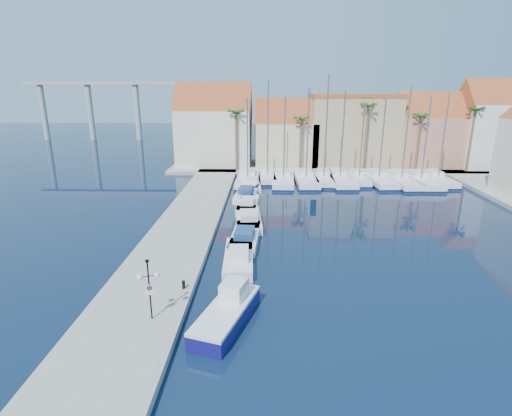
{
  "coord_description": "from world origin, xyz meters",
  "views": [
    {
      "loc": [
        -1.17,
        -20.29,
        13.28
      ],
      "look_at": [
        -2.12,
        13.19,
        3.0
      ],
      "focal_mm": 28.0,
      "sensor_mm": 36.0,
      "label": 1
    }
  ],
  "objects": [
    {
      "name": "palm_2",
      "position": [
        14.0,
        42.0,
        10.02
      ],
      "size": [
        2.6,
        2.6,
        11.15
      ],
      "color": "brown",
      "rests_on": "shore_north"
    },
    {
      "name": "motorboat_west_4",
      "position": [
        -3.68,
        27.49,
        0.51
      ],
      "size": [
        2.99,
        7.49,
        1.4
      ],
      "rotation": [
        0.0,
        0.0,
        -0.09
      ],
      "color": "white",
      "rests_on": "ground"
    },
    {
      "name": "building_4",
      "position": [
        34.0,
        46.0,
        6.97
      ],
      "size": [
        8.3,
        8.0,
        14.0
      ],
      "color": "silver",
      "rests_on": "shore_north"
    },
    {
      "name": "building_3",
      "position": [
        25.0,
        47.0,
        5.86
      ],
      "size": [
        10.3,
        8.0,
        12.0
      ],
      "color": "#B7725D",
      "rests_on": "shore_north"
    },
    {
      "name": "quay_west",
      "position": [
        -9.0,
        13.5,
        0.25
      ],
      "size": [
        6.0,
        77.0,
        0.5
      ],
      "primitive_type": "cube",
      "color": "gray",
      "rests_on": "ground"
    },
    {
      "name": "palm_3",
      "position": [
        22.0,
        42.0,
        8.61
      ],
      "size": [
        2.6,
        2.6,
        9.65
      ],
      "color": "brown",
      "rests_on": "shore_north"
    },
    {
      "name": "sailboat_3",
      "position": [
        4.36,
        35.78,
        0.57
      ],
      "size": [
        3.18,
        11.23,
        13.05
      ],
      "rotation": [
        0.0,
        0.0,
        0.02
      ],
      "color": "white",
      "rests_on": "ground"
    },
    {
      "name": "sailboat_7",
      "position": [
        14.6,
        35.85,
        0.57
      ],
      "size": [
        3.32,
        10.82,
        11.94
      ],
      "rotation": [
        0.0,
        0.0,
        0.05
      ],
      "color": "white",
      "rests_on": "ground"
    },
    {
      "name": "sailboat_0",
      "position": [
        -3.89,
        35.62,
        0.56
      ],
      "size": [
        3.23,
        11.35,
        11.73
      ],
      "rotation": [
        0.0,
        0.0,
        -0.02
      ],
      "color": "white",
      "rests_on": "ground"
    },
    {
      "name": "sailboat_8",
      "position": [
        17.59,
        35.33,
        0.58
      ],
      "size": [
        3.55,
        11.18,
        13.2
      ],
      "rotation": [
        0.0,
        0.0,
        0.06
      ],
      "color": "white",
      "rests_on": "ground"
    },
    {
      "name": "ground",
      "position": [
        0.0,
        0.0,
        0.0
      ],
      "size": [
        260.0,
        260.0,
        0.0
      ],
      "primitive_type": "plane",
      "color": "black",
      "rests_on": "ground"
    },
    {
      "name": "palm_0",
      "position": [
        -6.0,
        42.0,
        9.08
      ],
      "size": [
        2.6,
        2.6,
        10.15
      ],
      "color": "brown",
      "rests_on": "shore_north"
    },
    {
      "name": "palm_4",
      "position": [
        30.0,
        42.0,
        9.55
      ],
      "size": [
        2.6,
        2.6,
        10.65
      ],
      "color": "brown",
      "rests_on": "shore_north"
    },
    {
      "name": "building_0",
      "position": [
        -10.0,
        47.0,
        6.52
      ],
      "size": [
        12.3,
        9.0,
        13.5
      ],
      "color": "beige",
      "rests_on": "shore_north"
    },
    {
      "name": "bollard",
      "position": [
        -6.6,
        3.14,
        0.77
      ],
      "size": [
        0.22,
        0.22,
        0.54
      ],
      "primitive_type": "cylinder",
      "color": "black",
      "rests_on": "quay_west"
    },
    {
      "name": "sailboat_5",
      "position": [
        9.2,
        36.11,
        0.57
      ],
      "size": [
        3.41,
        11.59,
        12.72
      ],
      "rotation": [
        0.0,
        0.0,
        0.03
      ],
      "color": "white",
      "rests_on": "ground"
    },
    {
      "name": "viaduct",
      "position": [
        -39.07,
        82.0,
        10.25
      ],
      "size": [
        48.0,
        2.2,
        14.45
      ],
      "color": "#9E9E99",
      "rests_on": "ground"
    },
    {
      "name": "motorboat_west_3",
      "position": [
        -3.29,
        22.68,
        0.51
      ],
      "size": [
        2.38,
        6.64,
        1.4
      ],
      "rotation": [
        0.0,
        0.0,
        -0.04
      ],
      "color": "white",
      "rests_on": "ground"
    },
    {
      "name": "palm_1",
      "position": [
        4.0,
        42.0,
        8.14
      ],
      "size": [
        2.6,
        2.6,
        9.15
      ],
      "color": "brown",
      "rests_on": "shore_north"
    },
    {
      "name": "building_2",
      "position": [
        13.0,
        48.0,
        6.26
      ],
      "size": [
        14.2,
        10.2,
        11.5
      ],
      "color": "tan",
      "rests_on": "shore_north"
    },
    {
      "name": "sailboat_2",
      "position": [
        1.2,
        35.45,
        0.57
      ],
      "size": [
        3.43,
        11.03,
        11.88
      ],
      "rotation": [
        0.0,
        0.0,
        -0.05
      ],
      "color": "white",
      "rests_on": "ground"
    },
    {
      "name": "motorboat_west_1",
      "position": [
        -3.06,
        12.61,
        0.51
      ],
      "size": [
        2.64,
        7.24,
        1.4
      ],
      "rotation": [
        0.0,
        0.0,
        -0.05
      ],
      "color": "white",
      "rests_on": "ground"
    },
    {
      "name": "motorboat_west_5",
      "position": [
        -3.3,
        32.34,
        0.51
      ],
      "size": [
        2.81,
        6.94,
        1.4
      ],
      "rotation": [
        0.0,
        0.0,
        0.1
      ],
      "color": "white",
      "rests_on": "ground"
    },
    {
      "name": "sailboat_6",
      "position": [
        11.95,
        36.12,
        0.6
      ],
      "size": [
        2.31,
        8.27,
        11.22
      ],
      "rotation": [
        0.0,
        0.0,
        -0.01
      ],
      "color": "white",
      "rests_on": "ground"
    },
    {
      "name": "sailboat_4",
      "position": [
        6.95,
        36.13,
        0.63
      ],
      "size": [
        2.96,
        9.6,
        14.75
      ],
      "rotation": [
        0.0,
        0.0,
        -0.05
      ],
      "color": "white",
      "rests_on": "ground"
    },
    {
      "name": "sailboat_9",
      "position": [
        20.33,
        35.36,
        0.57
      ],
      "size": [
        3.4,
        11.12,
        12.01
      ],
      "rotation": [
        0.0,
        0.0,
        0.05
      ],
      "color": "white",
      "rests_on": "ground"
    },
    {
      "name": "motorboat_west_0",
      "position": [
        -3.33,
        8.17,
        0.51
      ],
      "size": [
        2.45,
        6.88,
        1.4
      ],
      "rotation": [
        0.0,
        0.0,
        0.04
      ],
      "color": "white",
      "rests_on": "ground"
    },
    {
      "name": "building_1",
      "position": [
        2.0,
        47.0,
        5.3
      ],
      "size": [
        10.3,
        8.0,
        11.0
      ],
      "color": "tan",
      "rests_on": "shore_north"
    },
    {
      "name": "fishing_boat",
      "position": [
        -3.4,
        0.01,
        0.71
      ],
      "size": [
        3.77,
        6.45,
        2.14
      ],
      "rotation": [
        0.0,
        0.0,
        -0.3
      ],
      "color": "#12105E",
      "rests_on": "ground"
    },
    {
      "name": "lamp_post",
      "position": [
        -7.71,
        -0.45,
        2.92
      ],
      "size": [
        1.21,
        0.62,
        3.69
      ],
      "rotation": [
        0.0,
        0.0,
        0.32
      ],
      "color": "black",
      "rests_on": "quay_west"
    },
    {
      "name": "shore_north",
      "position": [
        10.0,
        48.0,
        0.25
      ],
      "size": [
        54.0,
        16.0,
        0.5
      ],
      "primitive_type": "cube",
      "color": "gray",
      "rests_on": "ground"
    },
    {
      "name": "sailboat_10",
      "position": [
        23.0,
        36.04,
        0.59
      ],
      "size": [
        2.94,
        9.53,
        12.52
      ],
      "rotation": [
        0.0,
        0.0,
        0.05
      ],
      "color": "white",
      "rests_on": "ground"
    },
    {
      "name": "motorboat_west_2",
      "position": [
        -3.0,
        17.6,
        0.51
      ],
      "size": [
        3.01,
        7.64,
        1.4
      ],
      "rotation": [
        0.0,
        0.0,
        0.09
      ],
      "color": "white",
      "rests_on": "ground"
    },
    {
      "name": "sailboat_1",
      "position": [
        -1.13,
        36.99,
        0.65
      ],
      "size": [
        2.7,
        8.52,
        14.1
      ],
      "rotation": [
        0.0,
        0.0,
        0.06
      ],
      "color": "white",
      "rests_on": "ground"
    }
  ]
}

